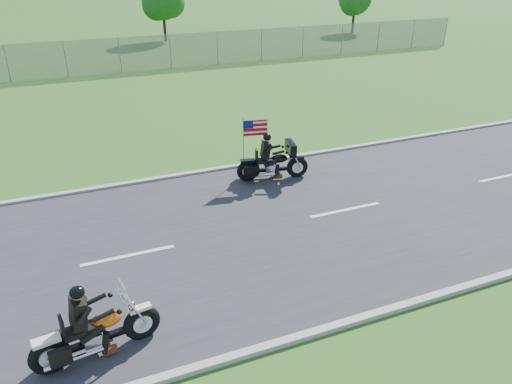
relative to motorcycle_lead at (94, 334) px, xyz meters
name	(u,v)px	position (x,y,z in m)	size (l,w,h in m)	color
ground	(209,240)	(3.05, 3.01, -0.50)	(420.00, 420.00, 0.00)	#2B561B
road	(209,240)	(3.05, 3.01, -0.48)	(120.00, 8.00, 0.04)	#28282B
curb_north	(170,177)	(3.05, 7.06, -0.45)	(120.00, 0.18, 0.12)	#9E9B93
curb_south	(275,345)	(3.05, -1.04, -0.45)	(120.00, 0.18, 0.12)	#9E9B93
fence	(7,63)	(-1.95, 23.01, 0.50)	(60.00, 0.03, 2.00)	gray
tree_fence_near	(163,1)	(9.09, 33.04, 2.47)	(3.52, 3.28, 4.75)	#382316
tree_fence_far	(355,0)	(25.08, 31.04, 2.14)	(3.08, 2.87, 4.20)	#382316
motorcycle_lead	(94,334)	(0.00, 0.00, 0.00)	(2.34, 0.79, 1.58)	black
motorcycle_follow	(272,164)	(6.04, 5.75, 0.03)	(2.28, 0.94, 1.92)	black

